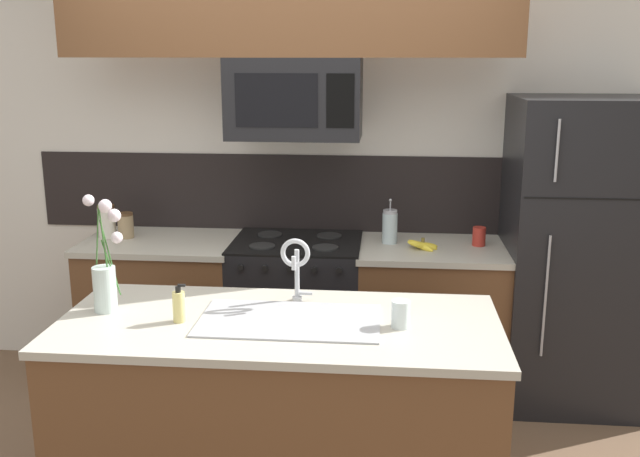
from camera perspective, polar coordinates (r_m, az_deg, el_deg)
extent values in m
cube|color=silver|center=(4.48, 2.51, 4.81)|extent=(5.20, 0.10, 2.60)
cube|color=black|center=(4.48, -1.39, 2.86)|extent=(3.38, 0.01, 0.48)
cube|color=brown|center=(4.54, -12.29, -6.67)|extent=(0.89, 0.62, 0.88)
cube|color=#B2AD9E|center=(4.40, -12.60, -1.11)|extent=(0.92, 0.65, 0.03)
cube|color=brown|center=(4.34, 8.77, -7.46)|extent=(0.84, 0.62, 0.88)
cube|color=#B2AD9E|center=(4.20, 9.00, -1.67)|extent=(0.87, 0.65, 0.03)
cube|color=black|center=(4.36, -1.84, -6.97)|extent=(0.76, 0.62, 0.91)
cube|color=black|center=(4.22, -1.88, -1.11)|extent=(0.76, 0.62, 0.01)
cylinder|color=black|center=(4.11, -4.65, -1.40)|extent=(0.15, 0.15, 0.01)
cylinder|color=black|center=(4.06, 0.43, -1.53)|extent=(0.15, 0.15, 0.01)
cylinder|color=black|center=(4.37, -4.03, -0.46)|extent=(0.15, 0.15, 0.01)
cylinder|color=black|center=(4.33, 0.74, -0.57)|extent=(0.15, 0.15, 0.01)
cylinder|color=black|center=(3.97, -6.39, -3.13)|extent=(0.03, 0.02, 0.03)
cylinder|color=black|center=(3.95, -4.44, -3.20)|extent=(0.03, 0.02, 0.03)
cylinder|color=black|center=(3.93, -2.47, -3.26)|extent=(0.03, 0.02, 0.03)
cylinder|color=black|center=(3.91, -0.48, -3.32)|extent=(0.03, 0.02, 0.03)
cylinder|color=black|center=(3.90, 1.52, -3.37)|extent=(0.03, 0.02, 0.03)
cube|color=black|center=(4.06, -2.02, 10.37)|extent=(0.74, 0.40, 0.45)
cube|color=black|center=(3.87, -3.51, 10.18)|extent=(0.45, 0.00, 0.29)
cube|color=black|center=(3.83, 1.63, 10.17)|extent=(0.15, 0.00, 0.29)
cube|color=brown|center=(4.03, -2.52, 17.78)|extent=(2.49, 0.34, 0.60)
cube|color=black|center=(4.35, 19.82, -1.86)|extent=(0.80, 0.72, 1.77)
cube|color=black|center=(3.93, 21.56, 2.20)|extent=(0.77, 0.00, 0.01)
cylinder|color=#99999E|center=(3.81, 18.46, 5.93)|extent=(0.01, 0.01, 0.32)
cylinder|color=#99999E|center=(3.99, 17.60, -5.24)|extent=(0.01, 0.01, 0.67)
cylinder|color=silver|center=(4.52, -16.69, 0.45)|extent=(0.11, 0.11, 0.18)
cylinder|color=#4C331E|center=(4.50, -16.78, 1.69)|extent=(0.10, 0.10, 0.02)
cylinder|color=#997F5B|center=(4.49, -15.28, 0.16)|extent=(0.09, 0.09, 0.14)
cylinder|color=#4C331E|center=(4.47, -15.34, 1.13)|extent=(0.09, 0.09, 0.02)
ellipsoid|color=yellow|center=(4.12, 8.05, -1.37)|extent=(0.16, 0.13, 0.07)
ellipsoid|color=yellow|center=(4.13, 8.13, -1.31)|extent=(0.18, 0.08, 0.06)
ellipsoid|color=yellow|center=(4.12, 8.22, -1.37)|extent=(0.17, 0.04, 0.07)
ellipsoid|color=yellow|center=(4.14, 8.29, -1.32)|extent=(0.18, 0.08, 0.06)
ellipsoid|color=yellow|center=(4.12, 8.40, -1.38)|extent=(0.16, 0.13, 0.07)
cylinder|color=brown|center=(4.12, 8.24, -0.96)|extent=(0.02, 0.02, 0.03)
cylinder|color=silver|center=(4.22, 5.60, 0.03)|extent=(0.09, 0.09, 0.18)
cylinder|color=#A3A3AA|center=(4.20, 5.64, 1.35)|extent=(0.08, 0.08, 0.02)
cylinder|color=#A3A3AA|center=(4.19, 5.65, 1.82)|extent=(0.01, 0.01, 0.05)
sphere|color=#A3A3AA|center=(4.18, 5.66, 2.26)|extent=(0.02, 0.02, 0.02)
cylinder|color=#B22D23|center=(4.26, 12.60, -0.62)|extent=(0.08, 0.08, 0.11)
cube|color=brown|center=(3.23, -3.22, -15.20)|extent=(1.83, 0.79, 0.88)
cube|color=#B2AD9E|center=(3.04, -3.33, -7.68)|extent=(1.86, 0.82, 0.03)
cube|color=#ADAFB5|center=(3.02, -2.45, -7.34)|extent=(0.76, 0.44, 0.01)
cube|color=#ADAFB5|center=(3.08, -5.70, -8.57)|extent=(0.30, 0.33, 0.15)
cube|color=#ADAFB5|center=(3.03, 0.88, -8.84)|extent=(0.30, 0.33, 0.15)
cylinder|color=#B7BABF|center=(3.26, -1.83, -5.60)|extent=(0.04, 0.04, 0.02)
cylinder|color=#B7BABF|center=(3.22, -1.85, -3.59)|extent=(0.02, 0.02, 0.22)
torus|color=#B7BABF|center=(3.14, -1.99, -1.97)|extent=(0.13, 0.02, 0.13)
cylinder|color=#B7BABF|center=(3.09, -2.12, -2.78)|extent=(0.02, 0.02, 0.06)
cube|color=#B7BABF|center=(3.25, -1.22, -5.20)|extent=(0.07, 0.01, 0.01)
cylinder|color=#DBCC75|center=(3.05, -11.23, -6.17)|extent=(0.05, 0.05, 0.13)
cylinder|color=black|center=(3.02, -11.29, -4.80)|extent=(0.02, 0.02, 0.02)
cube|color=black|center=(3.01, -11.02, -4.49)|extent=(0.03, 0.01, 0.01)
cylinder|color=silver|center=(2.95, 6.46, -6.82)|extent=(0.08, 0.08, 0.11)
cylinder|color=silver|center=(3.24, -16.83, -4.66)|extent=(0.10, 0.10, 0.20)
cylinder|color=silver|center=(3.26, -16.75, -5.73)|extent=(0.09, 0.09, 0.06)
cylinder|color=#386B2D|center=(3.21, -16.37, -3.04)|extent=(0.06, 0.04, 0.26)
sphere|color=silver|center=(3.18, -15.95, -0.70)|extent=(0.05, 0.05, 0.05)
cylinder|color=#386B2D|center=(3.20, -16.82, -1.88)|extent=(0.03, 0.02, 0.40)
sphere|color=silver|center=(3.15, -16.86, 1.68)|extent=(0.05, 0.05, 0.05)
cylinder|color=#386B2D|center=(3.19, -16.80, -1.86)|extent=(0.03, 0.01, 0.41)
sphere|color=silver|center=(3.14, -16.82, 1.75)|extent=(0.06, 0.06, 0.06)
cylinder|color=#386B2D|center=(3.23, -17.41, -1.60)|extent=(0.07, 0.07, 0.41)
sphere|color=silver|center=(3.22, -18.04, 2.16)|extent=(0.05, 0.05, 0.05)
cylinder|color=#386B2D|center=(3.22, -16.46, -2.19)|extent=(0.04, 0.07, 0.35)
sphere|color=silver|center=(3.20, -16.14, 1.00)|extent=(0.06, 0.06, 0.06)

